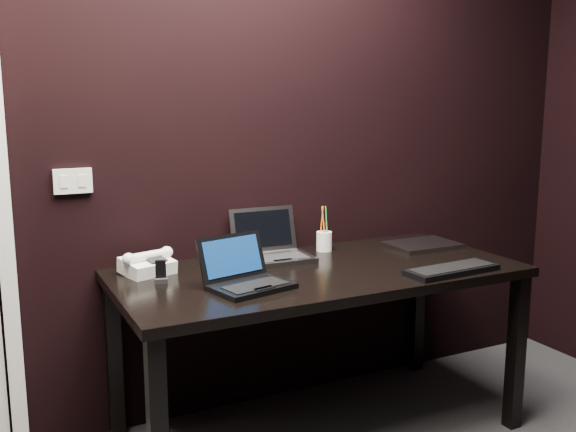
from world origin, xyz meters
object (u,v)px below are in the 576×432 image
netbook (246,278)px  pen_cup (324,240)px  desk (319,286)px  closed_laptop (422,245)px  mobile_phone (161,274)px  ext_keyboard (452,270)px  desk_phone (147,264)px  silver_laptop (272,250)px

netbook → pen_cup: 0.68m
desk → netbook: 0.41m
closed_laptop → pen_cup: size_ratio=1.53×
mobile_phone → desk: bearing=-8.3°
desk → ext_keyboard: 0.56m
netbook → desk_phone: size_ratio=1.48×
closed_laptop → desk_phone: desk_phone is taller
mobile_phone → ext_keyboard: bearing=-19.6°
silver_laptop → ext_keyboard: size_ratio=0.76×
desk → ext_keyboard: bearing=-33.2°
pen_cup → desk_phone: bearing=-177.7°
closed_laptop → desk_phone: (-1.31, 0.11, 0.03)m
desk_phone → closed_laptop: bearing=-5.0°
netbook → mobile_phone: (-0.27, 0.21, -0.01)m
silver_laptop → closed_laptop: size_ratio=0.98×
ext_keyboard → mobile_phone: mobile_phone is taller
pen_cup → desk: bearing=-123.3°
closed_laptop → desk: bearing=-168.9°
desk → mobile_phone: size_ratio=19.57×
silver_laptop → ext_keyboard: 0.78m
desk → desk_phone: bearing=160.3°
desk_phone → mobile_phone: bearing=-83.8°
ext_keyboard → netbook: bearing=167.6°
ext_keyboard → closed_laptop: (0.18, 0.43, -0.00)m
closed_laptop → mobile_phone: mobile_phone is taller
netbook → closed_laptop: (1.02, 0.24, -0.03)m
desk → pen_cup: 0.35m
desk → desk_phone: 0.72m
ext_keyboard → mobile_phone: 1.18m
ext_keyboard → mobile_phone: size_ratio=4.85×
netbook → desk_phone: (-0.29, 0.36, 0.00)m
silver_laptop → pen_cup: silver_laptop is taller
netbook → ext_keyboard: size_ratio=0.82×
ext_keyboard → desk_phone: (-1.13, 0.54, 0.03)m
desk → netbook: bearing=-163.1°
desk → ext_keyboard: size_ratio=4.04×
ext_keyboard → desk: bearing=146.8°
mobile_phone → closed_laptop: bearing=1.3°
pen_cup → silver_laptop: bearing=-172.4°
desk_phone → mobile_phone: desk_phone is taller
netbook → pen_cup: (0.56, 0.39, 0.01)m
silver_laptop → desk: bearing=-65.3°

